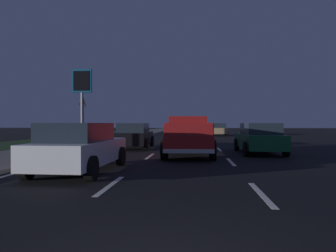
% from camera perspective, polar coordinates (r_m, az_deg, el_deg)
% --- Properties ---
extents(ground, '(144.00, 144.00, 0.00)m').
position_cam_1_polar(ground, '(29.87, 4.31, -2.44)').
color(ground, black).
extents(sidewalk_shoulder, '(108.00, 4.00, 0.12)m').
position_cam_1_polar(sidewalk_shoulder, '(30.85, -9.67, -2.24)').
color(sidewalk_shoulder, slate).
rests_on(sidewalk_shoulder, ground).
extents(grass_verge, '(108.00, 6.00, 0.01)m').
position_cam_1_polar(grass_verge, '(32.48, -18.25, -2.22)').
color(grass_verge, '#1E3819').
rests_on(grass_verge, ground).
extents(lane_markings, '(108.00, 7.04, 0.01)m').
position_cam_1_polar(lane_markings, '(33.18, -0.98, -2.14)').
color(lane_markings, silver).
rests_on(lane_markings, ground).
extents(pickup_truck, '(5.48, 2.39, 1.87)m').
position_cam_1_polar(pickup_truck, '(14.97, 3.68, -1.87)').
color(pickup_truck, maroon).
rests_on(pickup_truck, ground).
extents(sedan_tan, '(4.44, 2.09, 1.54)m').
position_cam_1_polar(sedan_tan, '(38.57, 9.38, -0.61)').
color(sedan_tan, '#9E845B').
rests_on(sedan_tan, ground).
extents(sedan_black, '(4.44, 2.08, 1.54)m').
position_cam_1_polar(sedan_black, '(18.94, -6.28, -1.76)').
color(sedan_black, black).
rests_on(sedan_black, ground).
extents(sedan_white, '(4.44, 2.09, 1.54)m').
position_cam_1_polar(sedan_white, '(10.04, -16.01, -3.77)').
color(sedan_white, silver).
rests_on(sedan_white, ground).
extents(sedan_green, '(4.43, 2.07, 1.54)m').
position_cam_1_polar(sedan_green, '(16.35, 16.49, -2.13)').
color(sedan_green, '#14592D').
rests_on(sedan_green, ground).
extents(gas_price_sign, '(0.27, 1.90, 6.67)m').
position_cam_1_polar(gas_price_sign, '(30.73, -15.62, 6.97)').
color(gas_price_sign, '#99999E').
rests_on(gas_price_sign, ground).
extents(bare_tree_far, '(0.95, 0.67, 4.83)m').
position_cam_1_polar(bare_tree_far, '(36.87, -15.50, 1.72)').
color(bare_tree_far, '#423323').
rests_on(bare_tree_far, ground).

